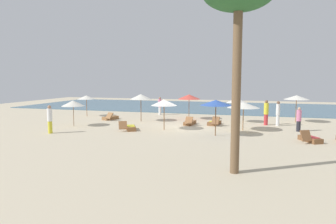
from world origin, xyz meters
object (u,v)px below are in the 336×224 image
(umbrella_8, at_px, (189,97))
(lounger_3, at_px, (110,118))
(umbrella_1, at_px, (86,97))
(lounger_5, at_px, (190,123))
(person_1, at_px, (160,106))
(umbrella_6, at_px, (164,103))
(person_4, at_px, (299,119))
(person_0, at_px, (266,112))
(person_2, at_px, (50,119))
(umbrella_2, at_px, (141,97))
(umbrella_4, at_px, (237,100))
(lounger_0, at_px, (310,139))
(umbrella_0, at_px, (297,97))
(lounger_2, at_px, (214,123))
(lounger_4, at_px, (130,128))
(umbrella_5, at_px, (243,105))
(umbrella_7, at_px, (216,103))
(umbrella_3, at_px, (73,103))
(person_3, at_px, (278,113))

(umbrella_8, bearing_deg, lounger_3, -161.88)
(umbrella_1, bearing_deg, lounger_5, -13.30)
(person_1, bearing_deg, umbrella_6, -70.09)
(person_1, bearing_deg, person_4, -28.21)
(person_0, distance_m, person_2, 15.90)
(umbrella_8, bearing_deg, umbrella_1, -176.51)
(umbrella_2, xyz_separation_m, person_0, (10.14, 0.81, -1.09))
(umbrella_4, distance_m, lounger_0, 8.34)
(umbrella_0, height_order, lounger_5, umbrella_0)
(umbrella_8, bearing_deg, person_4, -25.00)
(lounger_2, xyz_separation_m, lounger_4, (-5.39, -4.08, -0.00))
(umbrella_5, distance_m, umbrella_6, 5.54)
(umbrella_7, height_order, lounger_4, umbrella_7)
(umbrella_1, height_order, person_2, umbrella_1)
(umbrella_8, bearing_deg, umbrella_7, -65.18)
(umbrella_3, distance_m, umbrella_8, 9.88)
(umbrella_2, xyz_separation_m, person_1, (0.10, 4.88, -1.18))
(lounger_4, bearing_deg, person_0, 29.23)
(lounger_2, bearing_deg, lounger_0, -38.33)
(umbrella_2, relative_size, lounger_5, 1.34)
(umbrella_6, distance_m, person_2, 7.75)
(umbrella_5, bearing_deg, person_1, 139.68)
(umbrella_6, relative_size, lounger_5, 1.24)
(umbrella_7, bearing_deg, umbrella_0, 54.37)
(umbrella_7, bearing_deg, umbrella_3, 175.35)
(umbrella_7, xyz_separation_m, umbrella_8, (-3.33, 7.19, -0.10))
(lounger_4, distance_m, lounger_5, 5.04)
(umbrella_5, height_order, person_0, umbrella_5)
(umbrella_7, bearing_deg, person_2, -168.13)
(umbrella_4, relative_size, lounger_2, 1.15)
(umbrella_4, bearing_deg, umbrella_0, 16.15)
(umbrella_6, relative_size, lounger_0, 1.25)
(lounger_0, height_order, person_2, person_2)
(umbrella_8, distance_m, lounger_4, 7.51)
(umbrella_4, height_order, lounger_3, umbrella_4)
(person_0, bearing_deg, person_2, -150.43)
(lounger_2, bearing_deg, umbrella_6, -134.48)
(umbrella_0, height_order, umbrella_7, umbrella_7)
(lounger_5, height_order, person_1, person_1)
(umbrella_6, xyz_separation_m, person_3, (7.86, 4.09, -0.93))
(umbrella_7, xyz_separation_m, person_0, (3.18, 5.61, -1.11))
(lounger_2, xyz_separation_m, person_2, (-9.97, -6.75, 0.78))
(umbrella_0, xyz_separation_m, lounger_0, (-0.11, -8.12, -1.90))
(umbrella_7, height_order, umbrella_8, umbrella_7)
(umbrella_7, xyz_separation_m, lounger_3, (-9.96, 5.02, -1.94))
(lounger_2, height_order, person_0, person_0)
(umbrella_8, height_order, person_0, umbrella_8)
(person_0, bearing_deg, umbrella_3, -161.50)
(umbrella_6, relative_size, lounger_2, 1.23)
(umbrella_8, bearing_deg, lounger_5, -76.25)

